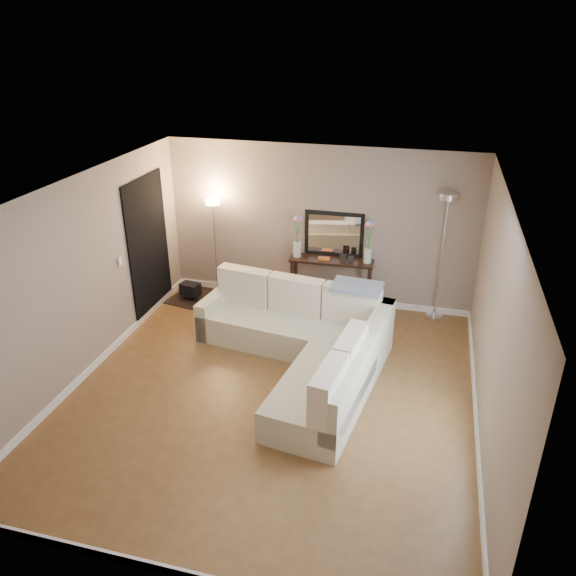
% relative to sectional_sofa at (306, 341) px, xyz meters
% --- Properties ---
extents(floor, '(5.00, 5.50, 0.01)m').
position_rel_sectional_sofa_xyz_m(floor, '(-0.27, -0.75, -0.36)').
color(floor, brown).
rests_on(floor, ground).
extents(ceiling, '(5.00, 5.50, 0.01)m').
position_rel_sectional_sofa_xyz_m(ceiling, '(-0.27, -0.75, 2.25)').
color(ceiling, white).
rests_on(ceiling, ground).
extents(wall_back, '(5.00, 0.02, 2.60)m').
position_rel_sectional_sofa_xyz_m(wall_back, '(-0.27, 2.01, 0.95)').
color(wall_back, gray).
rests_on(wall_back, ground).
extents(wall_front, '(5.00, 0.02, 2.60)m').
position_rel_sectional_sofa_xyz_m(wall_front, '(-0.27, -3.51, 0.95)').
color(wall_front, gray).
rests_on(wall_front, ground).
extents(wall_left, '(0.02, 5.50, 2.60)m').
position_rel_sectional_sofa_xyz_m(wall_left, '(-2.78, -0.75, 0.95)').
color(wall_left, gray).
rests_on(wall_left, ground).
extents(wall_right, '(0.02, 5.50, 2.60)m').
position_rel_sectional_sofa_xyz_m(wall_right, '(2.24, -0.75, 0.95)').
color(wall_right, gray).
rests_on(wall_right, ground).
extents(baseboard_back, '(5.00, 0.03, 0.10)m').
position_rel_sectional_sofa_xyz_m(baseboard_back, '(-0.27, 1.99, -0.30)').
color(baseboard_back, white).
rests_on(baseboard_back, ground).
extents(baseboard_front, '(5.00, 0.03, 0.10)m').
position_rel_sectional_sofa_xyz_m(baseboard_front, '(-0.27, -3.48, -0.30)').
color(baseboard_front, white).
rests_on(baseboard_front, ground).
extents(baseboard_left, '(0.03, 5.50, 0.10)m').
position_rel_sectional_sofa_xyz_m(baseboard_left, '(-2.75, -0.75, -0.30)').
color(baseboard_left, white).
rests_on(baseboard_left, ground).
extents(baseboard_right, '(0.03, 5.50, 0.10)m').
position_rel_sectional_sofa_xyz_m(baseboard_right, '(2.22, -0.75, -0.30)').
color(baseboard_right, white).
rests_on(baseboard_right, ground).
extents(doorway, '(0.02, 1.20, 2.20)m').
position_rel_sectional_sofa_xyz_m(doorway, '(-2.75, 0.95, 0.75)').
color(doorway, black).
rests_on(doorway, ground).
extents(switch_plate, '(0.02, 0.08, 0.12)m').
position_rel_sectional_sofa_xyz_m(switch_plate, '(-2.75, 0.10, 0.85)').
color(switch_plate, white).
rests_on(switch_plate, ground).
extents(sectional_sofa, '(2.82, 2.96, 0.96)m').
position_rel_sectional_sofa_xyz_m(sectional_sofa, '(0.00, 0.00, 0.00)').
color(sectional_sofa, beige).
rests_on(sectional_sofa, floor).
extents(throw_blanket, '(0.72, 0.46, 0.09)m').
position_rel_sectional_sofa_xyz_m(throw_blanket, '(0.57, 0.60, 0.61)').
color(throw_blanket, gray).
rests_on(throw_blanket, sectional_sofa).
extents(console_table, '(1.35, 0.40, 0.83)m').
position_rel_sectional_sofa_xyz_m(console_table, '(-0.09, 1.82, 0.11)').
color(console_table, black).
rests_on(console_table, floor).
extents(leaning_mirror, '(0.95, 0.08, 0.74)m').
position_rel_sectional_sofa_xyz_m(leaning_mirror, '(-0.01, 2.00, 0.84)').
color(leaning_mirror, black).
rests_on(leaning_mirror, console_table).
extents(table_decor, '(0.57, 0.13, 0.13)m').
position_rel_sectional_sofa_xyz_m(table_decor, '(-0.01, 1.79, 0.50)').
color(table_decor, '#C45D22').
rests_on(table_decor, console_table).
extents(flower_vase_left, '(0.15, 0.13, 0.71)m').
position_rel_sectional_sofa_xyz_m(flower_vase_left, '(-0.58, 1.80, 0.76)').
color(flower_vase_left, silver).
rests_on(flower_vase_left, console_table).
extents(flower_vase_right, '(0.15, 0.13, 0.71)m').
position_rel_sectional_sofa_xyz_m(flower_vase_right, '(0.56, 1.84, 0.76)').
color(flower_vase_right, silver).
rests_on(flower_vase_right, console_table).
extents(floor_lamp_lit, '(0.28, 0.28, 1.68)m').
position_rel_sectional_sofa_xyz_m(floor_lamp_lit, '(-1.98, 1.78, 0.83)').
color(floor_lamp_lit, silver).
rests_on(floor_lamp_lit, floor).
extents(floor_lamp_unlit, '(0.33, 0.33, 2.04)m').
position_rel_sectional_sofa_xyz_m(floor_lamp_unlit, '(1.67, 1.83, 1.09)').
color(floor_lamp_unlit, silver).
rests_on(floor_lamp_unlit, floor).
extents(charcoal_rug, '(1.22, 1.00, 0.01)m').
position_rel_sectional_sofa_xyz_m(charcoal_rug, '(-2.13, 1.49, -0.35)').
color(charcoal_rug, black).
rests_on(charcoal_rug, floor).
extents(black_bag, '(0.34, 0.27, 0.20)m').
position_rel_sectional_sofa_xyz_m(black_bag, '(-2.34, 1.44, -0.16)').
color(black_bag, black).
rests_on(black_bag, charcoal_rug).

